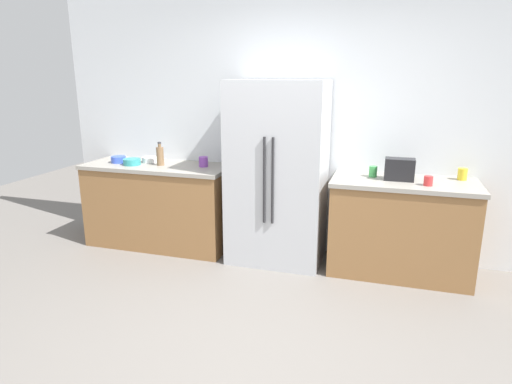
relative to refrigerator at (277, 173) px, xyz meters
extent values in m
plane|color=slate|center=(0.21, -1.63, -0.90)|extent=(10.98, 10.98, 0.00)
cube|color=silver|center=(0.21, 0.39, 0.52)|extent=(5.49, 0.10, 2.85)
cube|color=olive|center=(-1.34, 0.02, -0.47)|extent=(1.56, 0.62, 0.87)
cube|color=gray|center=(-1.34, 0.02, -0.01)|extent=(1.59, 0.65, 0.04)
cube|color=olive|center=(1.20, 0.02, -0.47)|extent=(1.28, 0.62, 0.87)
cube|color=gray|center=(1.20, 0.02, -0.01)|extent=(1.31, 0.65, 0.04)
cube|color=#B7BABF|center=(0.00, 0.00, 0.00)|extent=(0.93, 0.63, 1.80)
cylinder|color=#262628|center=(-0.04, -0.33, 0.00)|extent=(0.02, 0.02, 0.81)
cylinder|color=#262628|center=(0.04, -0.33, 0.00)|extent=(0.02, 0.02, 0.81)
cube|color=black|center=(1.14, 0.03, 0.11)|extent=(0.26, 0.15, 0.20)
cylinder|color=brown|center=(-1.29, -0.01, 0.10)|extent=(0.08, 0.08, 0.19)
cylinder|color=brown|center=(-1.29, -0.01, 0.22)|extent=(0.03, 0.03, 0.04)
cylinder|color=#333338|center=(-1.29, -0.01, 0.25)|extent=(0.04, 0.04, 0.02)
cylinder|color=purple|center=(-0.82, 0.06, 0.06)|extent=(0.09, 0.09, 0.10)
cylinder|color=red|center=(1.39, -0.12, 0.05)|extent=(0.08, 0.08, 0.09)
cylinder|color=green|center=(0.91, 0.09, 0.06)|extent=(0.07, 0.07, 0.10)
cylinder|color=yellow|center=(1.70, 0.20, 0.06)|extent=(0.08, 0.08, 0.11)
cylinder|color=teal|center=(-1.59, -0.07, 0.04)|extent=(0.19, 0.19, 0.07)
cylinder|color=blue|center=(-1.80, -0.01, 0.04)|extent=(0.16, 0.16, 0.07)
cylinder|color=white|center=(-1.48, 0.11, 0.04)|extent=(0.17, 0.17, 0.06)
camera|label=1|loc=(1.04, -4.13, 0.95)|focal=30.96mm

